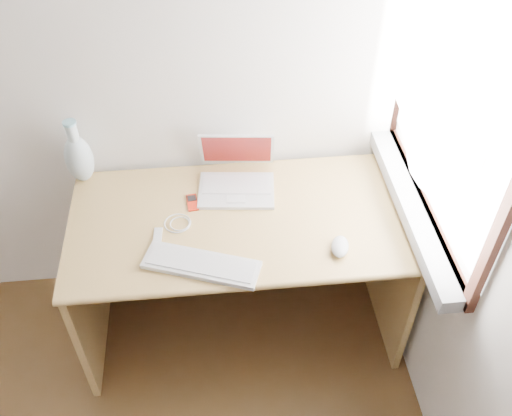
{
  "coord_description": "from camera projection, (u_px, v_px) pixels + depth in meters",
  "views": [
    {
      "loc": [
        0.93,
        -0.22,
        2.31
      ],
      "look_at": [
        1.09,
        1.35,
        0.79
      ],
      "focal_mm": 40.0,
      "sensor_mm": 36.0,
      "label": 1
    }
  ],
  "objects": [
    {
      "name": "window",
      "position": [
        447.0,
        98.0,
        1.86
      ],
      "size": [
        0.11,
        0.99,
        1.1
      ],
      "color": "white",
      "rests_on": "right_wall"
    },
    {
      "name": "remote",
      "position": [
        158.0,
        236.0,
        2.18
      ],
      "size": [
        0.04,
        0.09,
        0.01
      ],
      "primitive_type": "cube",
      "rotation": [
        0.0,
        0.0,
        -0.06
      ],
      "color": "silver",
      "rests_on": "desk"
    },
    {
      "name": "external_keyboard",
      "position": [
        201.0,
        264.0,
        2.07
      ],
      "size": [
        0.44,
        0.27,
        0.02
      ],
      "rotation": [
        0.0,
        0.0,
        -0.35
      ],
      "color": "silver",
      "rests_on": "desk"
    },
    {
      "name": "cable_coil",
      "position": [
        178.0,
        223.0,
        2.23
      ],
      "size": [
        0.12,
        0.12,
        0.01
      ],
      "primitive_type": "torus",
      "rotation": [
        0.0,
        0.0,
        0.15
      ],
      "color": "silver",
      "rests_on": "desk"
    },
    {
      "name": "vase",
      "position": [
        79.0,
        157.0,
        2.34
      ],
      "size": [
        0.12,
        0.12,
        0.3
      ],
      "color": "silver",
      "rests_on": "desk"
    },
    {
      "name": "desk",
      "position": [
        240.0,
        238.0,
        2.46
      ],
      "size": [
        1.36,
        0.68,
        0.72
      ],
      "color": "tan",
      "rests_on": "floor"
    },
    {
      "name": "mouse",
      "position": [
        340.0,
        247.0,
        2.12
      ],
      "size": [
        0.09,
        0.12,
        0.04
      ],
      "primitive_type": "ellipsoid",
      "rotation": [
        0.0,
        0.0,
        -0.28
      ],
      "color": "silver",
      "rests_on": "desk"
    },
    {
      "name": "laptop",
      "position": [
        235.0,
        177.0,
        2.36
      ],
      "size": [
        0.33,
        0.29,
        0.21
      ],
      "rotation": [
        0.0,
        0.0,
        -0.1
      ],
      "color": "silver",
      "rests_on": "desk"
    },
    {
      "name": "ipod",
      "position": [
        192.0,
        202.0,
        2.32
      ],
      "size": [
        0.05,
        0.1,
        0.01
      ],
      "rotation": [
        0.0,
        0.0,
        0.1
      ],
      "color": "#B31F0C",
      "rests_on": "desk"
    }
  ]
}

